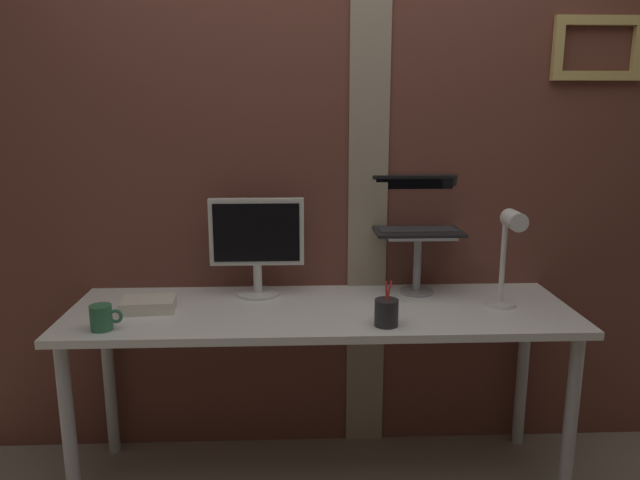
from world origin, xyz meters
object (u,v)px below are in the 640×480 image
object	(u,v)px
laptop	(415,214)
coffee_mug	(102,318)
desk_lamp	(509,248)
monitor	(257,239)
pen_cup	(386,312)

from	to	relation	value
laptop	coffee_mug	xyz separation A→B (m)	(-1.19, -0.46, -0.28)
desk_lamp	coffee_mug	bearing A→B (deg)	-174.32
monitor	pen_cup	distance (m)	0.64
pen_cup	coffee_mug	distance (m)	1.01
monitor	laptop	distance (m)	0.67
laptop	desk_lamp	world-z (taller)	laptop
monitor	coffee_mug	bearing A→B (deg)	-144.04
laptop	desk_lamp	distance (m)	0.44
desk_lamp	pen_cup	distance (m)	0.54
pen_cup	desk_lamp	bearing A→B (deg)	17.07
laptop	pen_cup	bearing A→B (deg)	-111.98
desk_lamp	pen_cup	bearing A→B (deg)	-162.93
desk_lamp	pen_cup	world-z (taller)	desk_lamp
laptop	coffee_mug	size ratio (longest dim) A/B	3.13
monitor	desk_lamp	bearing A→B (deg)	-13.57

